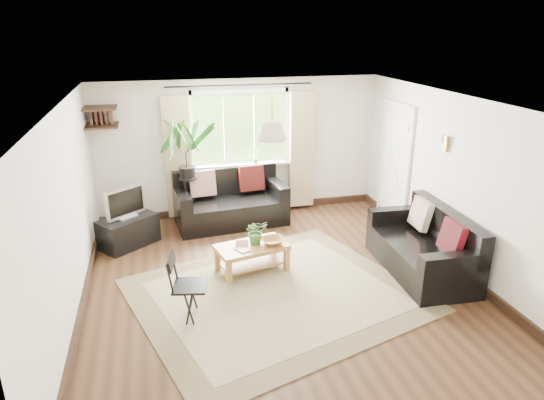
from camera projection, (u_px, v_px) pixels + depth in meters
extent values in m
plane|color=black|center=(279.00, 284.00, 6.47)|extent=(5.50, 5.50, 0.00)
plane|color=white|center=(280.00, 103.00, 5.65)|extent=(5.50, 5.50, 0.00)
cube|color=silver|center=(240.00, 148.00, 8.57)|extent=(5.00, 0.02, 2.40)
cube|color=silver|center=(375.00, 324.00, 3.55)|extent=(5.00, 0.02, 2.40)
cube|color=silver|center=(67.00, 217.00, 5.50)|extent=(0.02, 5.50, 2.40)
cube|color=silver|center=(456.00, 184.00, 6.62)|extent=(0.02, 5.50, 2.40)
cube|color=beige|center=(276.00, 294.00, 6.20)|extent=(4.06, 3.74, 0.02)
cube|color=silver|center=(395.00, 165.00, 8.23)|extent=(0.06, 0.96, 2.06)
imported|color=#3A6428|center=(256.00, 232.00, 6.69)|extent=(0.33, 0.29, 0.34)
imported|color=#9A5F35|center=(273.00, 241.00, 6.71)|extent=(0.36, 0.36, 0.08)
imported|color=white|center=(238.00, 251.00, 6.49)|extent=(0.23, 0.26, 0.02)
imported|color=#4E221F|center=(236.00, 244.00, 6.68)|extent=(0.21, 0.26, 0.02)
cube|color=black|center=(128.00, 231.00, 7.52)|extent=(0.98, 0.91, 0.46)
imported|color=#2D6023|center=(256.00, 156.00, 8.56)|extent=(0.14, 0.10, 0.27)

